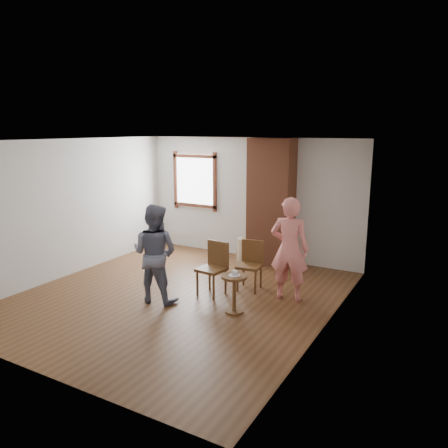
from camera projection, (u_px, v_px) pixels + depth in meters
The scene contains 12 objects.
ground at pixel (178, 296), 7.40m from camera, with size 5.50×5.50×0.00m, color brown.
room_shell at pixel (193, 186), 7.55m from camera, with size 5.04×5.52×2.62m.
brick_chimney at pixel (271, 202), 8.96m from camera, with size 0.90×0.50×2.60m, color #A05639.
stoneware_crock at pixel (246, 249), 9.35m from camera, with size 0.39×0.39×0.50m, color tan.
dark_pot at pixel (221, 254), 9.66m from camera, with size 0.14×0.14×0.14m, color black.
dining_chair_left at pixel (214, 265), 7.42m from camera, with size 0.47×0.47×0.91m.
dining_chair_right at pixel (251, 262), 7.68m from camera, with size 0.45×0.45×0.86m.
side_table at pixel (234, 288), 6.67m from camera, with size 0.40×0.40×0.60m.
cake_plate at pixel (234, 275), 6.62m from camera, with size 0.18×0.18×0.01m, color white.
cake_slice at pixel (235, 273), 6.61m from camera, with size 0.08×0.07×0.06m, color white.
man at pixel (155, 253), 7.05m from camera, with size 0.78×0.61×1.62m, color #121733.
person_pink at pixel (289, 249), 7.09m from camera, with size 0.63×0.41×1.73m, color #F07E78.
Camera 1 is at (4.07, -5.70, 2.79)m, focal length 35.00 mm.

